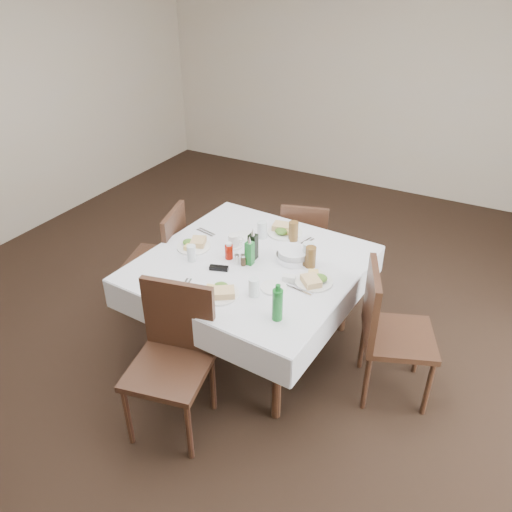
# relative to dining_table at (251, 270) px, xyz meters

# --- Properties ---
(ground_plane) EXTENTS (7.00, 7.00, 0.00)m
(ground_plane) POSITION_rel_dining_table_xyz_m (-0.11, 0.04, -0.69)
(ground_plane) COLOR black
(room_shell) EXTENTS (6.04, 7.04, 2.80)m
(room_shell) POSITION_rel_dining_table_xyz_m (-0.11, 0.04, 1.02)
(room_shell) COLOR beige
(room_shell) RESTS_ON ground
(dining_table) EXTENTS (1.57, 1.57, 0.76)m
(dining_table) POSITION_rel_dining_table_xyz_m (0.00, 0.00, 0.00)
(dining_table) COLOR black
(dining_table) RESTS_ON ground
(chair_north) EXTENTS (0.50, 0.50, 0.85)m
(chair_north) POSITION_rel_dining_table_xyz_m (0.02, 0.93, -0.20)
(chair_north) COLOR black
(chair_north) RESTS_ON ground
(chair_south) EXTENTS (0.56, 0.56, 0.99)m
(chair_south) POSITION_rel_dining_table_xyz_m (-0.08, -0.85, -0.12)
(chair_south) COLOR black
(chair_south) RESTS_ON ground
(chair_east) EXTENTS (0.60, 0.60, 0.98)m
(chair_east) POSITION_rel_dining_table_xyz_m (1.01, 0.00, -0.13)
(chair_east) COLOR black
(chair_east) RESTS_ON ground
(chair_west) EXTENTS (0.54, 0.54, 0.93)m
(chair_west) POSITION_rel_dining_table_xyz_m (-0.88, 0.10, -0.16)
(chair_west) COLOR black
(chair_west) RESTS_ON ground
(meal_north) EXTENTS (0.28, 0.28, 0.06)m
(meal_north) POSITION_rel_dining_table_xyz_m (0.02, 0.50, 0.10)
(meal_north) COLOR white
(meal_north) RESTS_ON dining_table
(meal_south) EXTENTS (0.26, 0.26, 0.06)m
(meal_south) POSITION_rel_dining_table_xyz_m (0.02, -0.45, 0.09)
(meal_south) COLOR white
(meal_south) RESTS_ON dining_table
(meal_east) EXTENTS (0.26, 0.26, 0.06)m
(meal_east) POSITION_rel_dining_table_xyz_m (0.50, -0.04, 0.09)
(meal_east) COLOR white
(meal_east) RESTS_ON dining_table
(meal_west) EXTENTS (0.25, 0.25, 0.06)m
(meal_west) POSITION_rel_dining_table_xyz_m (-0.48, -0.02, 0.09)
(meal_west) COLOR white
(meal_west) RESTS_ON dining_table
(side_plate_a) EXTENTS (0.17, 0.17, 0.01)m
(side_plate_a) POSITION_rel_dining_table_xyz_m (-0.22, 0.30, 0.08)
(side_plate_a) COLOR white
(side_plate_a) RESTS_ON dining_table
(side_plate_b) EXTENTS (0.18, 0.18, 0.01)m
(side_plate_b) POSITION_rel_dining_table_xyz_m (0.29, -0.22, 0.08)
(side_plate_b) COLOR white
(side_plate_b) RESTS_ON dining_table
(water_n) EXTENTS (0.07, 0.07, 0.13)m
(water_n) POSITION_rel_dining_table_xyz_m (-0.10, 0.35, 0.14)
(water_n) COLOR silver
(water_n) RESTS_ON dining_table
(water_s) EXTENTS (0.07, 0.07, 0.13)m
(water_s) POSITION_rel_dining_table_xyz_m (0.21, -0.35, 0.14)
(water_s) COLOR silver
(water_s) RESTS_ON dining_table
(water_e) EXTENTS (0.08, 0.08, 0.15)m
(water_e) POSITION_rel_dining_table_xyz_m (0.35, 0.20, 0.15)
(water_e) COLOR silver
(water_e) RESTS_ON dining_table
(water_w) EXTENTS (0.06, 0.06, 0.12)m
(water_w) POSITION_rel_dining_table_xyz_m (-0.39, -0.19, 0.13)
(water_w) COLOR silver
(water_w) RESTS_ON dining_table
(iced_tea_a) EXTENTS (0.07, 0.07, 0.16)m
(iced_tea_a) POSITION_rel_dining_table_xyz_m (0.13, 0.43, 0.15)
(iced_tea_a) COLOR brown
(iced_tea_a) RESTS_ON dining_table
(iced_tea_b) EXTENTS (0.08, 0.08, 0.16)m
(iced_tea_b) POSITION_rel_dining_table_xyz_m (0.40, 0.14, 0.15)
(iced_tea_b) COLOR brown
(iced_tea_b) RESTS_ON dining_table
(bread_basket) EXTENTS (0.25, 0.25, 0.08)m
(bread_basket) POSITION_rel_dining_table_xyz_m (0.25, 0.17, 0.11)
(bread_basket) COLOR silver
(bread_basket) RESTS_ON dining_table
(oil_cruet_dark) EXTENTS (0.06, 0.06, 0.25)m
(oil_cruet_dark) POSITION_rel_dining_table_xyz_m (-0.01, 0.05, 0.18)
(oil_cruet_dark) COLOR black
(oil_cruet_dark) RESTS_ON dining_table
(oil_cruet_green) EXTENTS (0.05, 0.05, 0.22)m
(oil_cruet_green) POSITION_rel_dining_table_xyz_m (0.00, -0.03, 0.17)
(oil_cruet_green) COLOR #186C26
(oil_cruet_green) RESTS_ON dining_table
(ketchup_bottle) EXTENTS (0.06, 0.06, 0.13)m
(ketchup_bottle) POSITION_rel_dining_table_xyz_m (-0.16, -0.03, 0.13)
(ketchup_bottle) COLOR #A41203
(ketchup_bottle) RESTS_ON dining_table
(salt_shaker) EXTENTS (0.03, 0.03, 0.08)m
(salt_shaker) POSITION_rel_dining_table_xyz_m (-0.08, -0.08, 0.11)
(salt_shaker) COLOR white
(salt_shaker) RESTS_ON dining_table
(pepper_shaker) EXTENTS (0.04, 0.04, 0.08)m
(pepper_shaker) POSITION_rel_dining_table_xyz_m (-0.03, -0.07, 0.11)
(pepper_shaker) COLOR #382918
(pepper_shaker) RESTS_ON dining_table
(coffee_mug) EXTENTS (0.14, 0.13, 0.10)m
(coffee_mug) POSITION_rel_dining_table_xyz_m (-0.22, 0.13, 0.12)
(coffee_mug) COLOR white
(coffee_mug) RESTS_ON dining_table
(sunglasses) EXTENTS (0.14, 0.08, 0.03)m
(sunglasses) POSITION_rel_dining_table_xyz_m (-0.15, -0.20, 0.09)
(sunglasses) COLOR black
(sunglasses) RESTS_ON dining_table
(green_bottle) EXTENTS (0.06, 0.06, 0.25)m
(green_bottle) POSITION_rel_dining_table_xyz_m (0.45, -0.50, 0.18)
(green_bottle) COLOR #186C26
(green_bottle) RESTS_ON dining_table
(sugar_caddy) EXTENTS (0.10, 0.07, 0.04)m
(sugar_caddy) POSITION_rel_dining_table_xyz_m (0.34, -0.10, 0.10)
(sugar_caddy) COLOR white
(sugar_caddy) RESTS_ON dining_table
(cutlery_n) EXTENTS (0.08, 0.18, 0.01)m
(cutlery_n) POSITION_rel_dining_table_xyz_m (0.24, 0.44, 0.08)
(cutlery_n) COLOR silver
(cutlery_n) RESTS_ON dining_table
(cutlery_s) EXTENTS (0.08, 0.16, 0.01)m
(cutlery_s) POSITION_rel_dining_table_xyz_m (-0.24, -0.47, 0.08)
(cutlery_s) COLOR silver
(cutlery_s) RESTS_ON dining_table
(cutlery_e) EXTENTS (0.20, 0.08, 0.01)m
(cutlery_e) POSITION_rel_dining_table_xyz_m (0.45, -0.16, 0.08)
(cutlery_e) COLOR silver
(cutlery_e) RESTS_ON dining_table
(cutlery_w) EXTENTS (0.18, 0.08, 0.01)m
(cutlery_w) POSITION_rel_dining_table_xyz_m (-0.53, 0.21, 0.08)
(cutlery_w) COLOR silver
(cutlery_w) RESTS_ON dining_table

